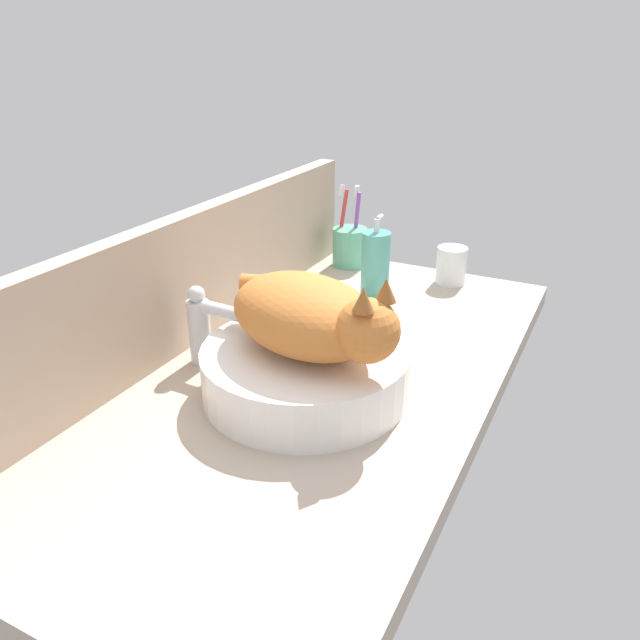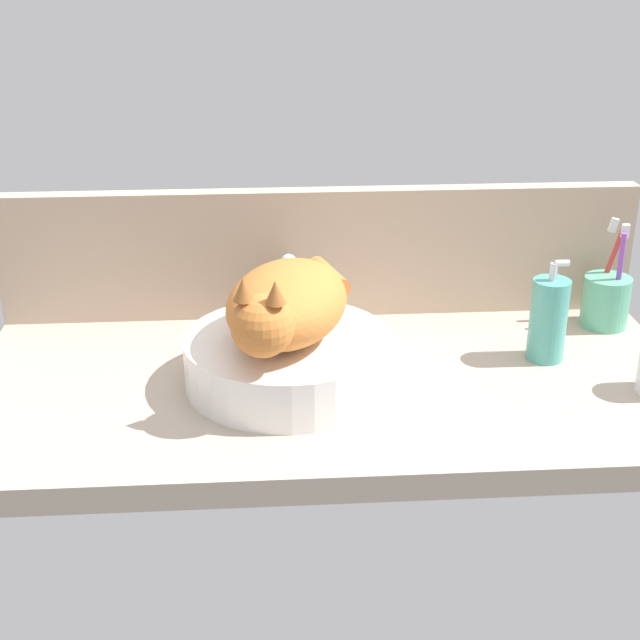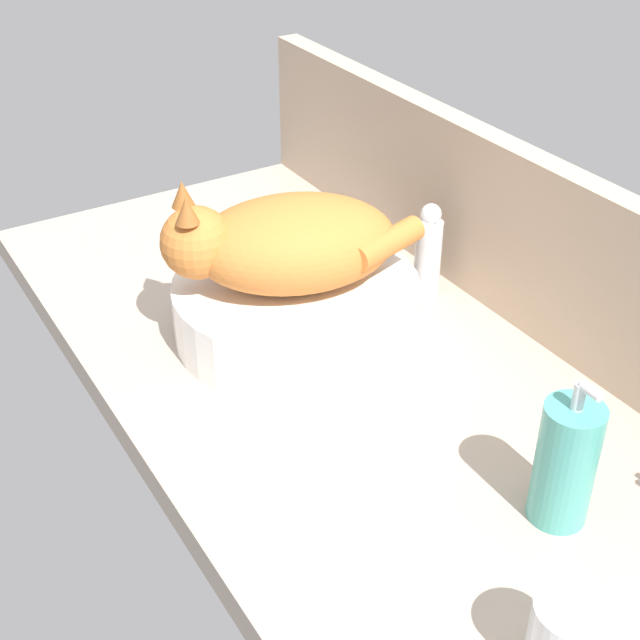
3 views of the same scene
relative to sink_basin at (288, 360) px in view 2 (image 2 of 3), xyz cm
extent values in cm
cube|color=#B2A08E|center=(6.68, 1.23, -5.82)|extent=(110.77, 54.84, 4.00)
cube|color=tan|center=(6.68, 26.85, 7.57)|extent=(110.77, 3.60, 22.76)
cylinder|color=white|center=(0.00, 0.00, 0.00)|extent=(31.22, 31.22, 7.63)
ellipsoid|color=#CC7533|center=(0.00, 0.00, 9.32)|extent=(23.91, 29.04, 11.00)
sphere|color=#CC7533|center=(-3.68, -11.29, 10.82)|extent=(8.80, 8.80, 8.80)
cone|color=#995726|center=(-1.90, -12.92, 16.22)|extent=(2.80, 2.80, 3.20)
cone|color=#995726|center=(-6.08, -11.56, 16.22)|extent=(2.80, 2.80, 3.20)
cylinder|color=#CC7533|center=(6.93, 8.92, 9.82)|extent=(6.16, 11.46, 3.20)
cylinder|color=silver|center=(0.90, 20.11, 1.68)|extent=(3.60, 3.60, 11.00)
cylinder|color=silver|center=(0.68, 15.12, 6.58)|extent=(2.64, 10.09, 2.20)
sphere|color=silver|center=(0.90, 20.11, 8.38)|extent=(2.80, 2.80, 2.80)
cylinder|color=teal|center=(41.37, 5.69, 2.90)|extent=(5.90, 5.90, 13.43)
cylinder|color=silver|center=(41.37, 5.69, 11.01)|extent=(1.20, 1.20, 2.80)
cylinder|color=silver|center=(42.57, 5.69, 12.41)|extent=(2.20, 1.00, 1.00)
cylinder|color=#5BB28E|center=(55.46, 17.84, 0.63)|extent=(7.99, 7.99, 8.89)
cylinder|color=purple|center=(56.85, 17.03, 5.08)|extent=(1.95, 2.71, 17.02)
cube|color=white|center=(56.85, 17.03, 13.58)|extent=(1.35, 1.05, 2.54)
cylinder|color=#D13838|center=(56.06, 20.34, 5.08)|extent=(4.45, 1.76, 16.83)
cube|color=white|center=(56.06, 20.34, 13.58)|extent=(1.68, 0.92, 2.63)
camera|label=1|loc=(-71.99, -38.90, 46.39)|focal=35.00mm
camera|label=2|loc=(-3.41, -120.42, 59.20)|focal=50.00mm
camera|label=3|loc=(83.28, -47.32, 60.79)|focal=50.00mm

